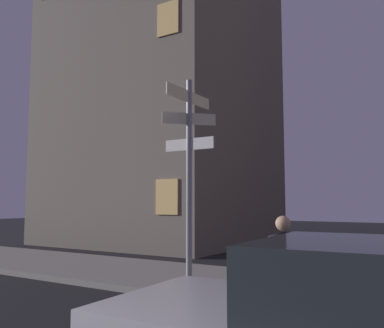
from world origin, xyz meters
name	(u,v)px	position (x,y,z in m)	size (l,w,h in m)	color
sidewalk_kerb	(273,288)	(0.00, 7.42, 0.07)	(40.00, 3.31, 0.14)	gray
signpost	(189,161)	(-1.35, 6.38, 2.66)	(1.15, 1.62, 4.20)	gray
cyclist	(281,276)	(1.00, 5.13, 0.75)	(1.82, 0.33, 1.61)	black
building_left_block	(166,47)	(-8.21, 15.17, 9.34)	(8.62, 8.87, 18.69)	#6B6056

